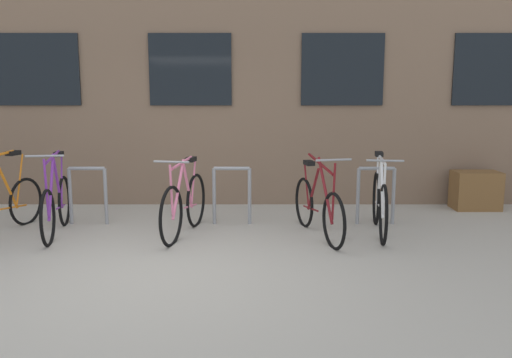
{
  "coord_description": "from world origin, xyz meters",
  "views": [
    {
      "loc": [
        1.04,
        -5.22,
        1.8
      ],
      "look_at": [
        1.03,
        1.6,
        0.69
      ],
      "focal_mm": 36.66,
      "sensor_mm": 36.0,
      "label": 1
    }
  ],
  "objects_px": {
    "bicycle_purple": "(57,204)",
    "planter_box": "(476,190)",
    "bicycle_white": "(380,202)",
    "bicycle_maroon": "(318,207)",
    "bicycle_pink": "(185,204)"
  },
  "relations": [
    {
      "from": "bicycle_purple",
      "to": "planter_box",
      "type": "relative_size",
      "value": 2.42
    },
    {
      "from": "bicycle_white",
      "to": "bicycle_maroon",
      "type": "distance_m",
      "value": 0.84
    },
    {
      "from": "bicycle_pink",
      "to": "bicycle_maroon",
      "type": "xyz_separation_m",
      "value": [
        1.71,
        -0.07,
        -0.02
      ]
    },
    {
      "from": "bicycle_purple",
      "to": "bicycle_maroon",
      "type": "bearing_deg",
      "value": -1.67
    },
    {
      "from": "bicycle_white",
      "to": "bicycle_pink",
      "type": "relative_size",
      "value": 1.05
    },
    {
      "from": "planter_box",
      "to": "bicycle_pink",
      "type": "bearing_deg",
      "value": -161.04
    },
    {
      "from": "bicycle_maroon",
      "to": "planter_box",
      "type": "distance_m",
      "value": 3.1
    },
    {
      "from": "bicycle_white",
      "to": "bicycle_purple",
      "type": "height_order",
      "value": "bicycle_purple"
    },
    {
      "from": "bicycle_white",
      "to": "planter_box",
      "type": "bearing_deg",
      "value": 37.35
    },
    {
      "from": "bicycle_pink",
      "to": "planter_box",
      "type": "height_order",
      "value": "bicycle_pink"
    },
    {
      "from": "bicycle_purple",
      "to": "bicycle_maroon",
      "type": "height_order",
      "value": "bicycle_purple"
    },
    {
      "from": "bicycle_pink",
      "to": "bicycle_maroon",
      "type": "height_order",
      "value": "bicycle_maroon"
    },
    {
      "from": "bicycle_white",
      "to": "bicycle_purple",
      "type": "relative_size",
      "value": 1.04
    },
    {
      "from": "bicycle_white",
      "to": "bicycle_maroon",
      "type": "relative_size",
      "value": 1.01
    },
    {
      "from": "bicycle_purple",
      "to": "bicycle_maroon",
      "type": "xyz_separation_m",
      "value": [
        3.36,
        -0.1,
        -0.01
      ]
    }
  ]
}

